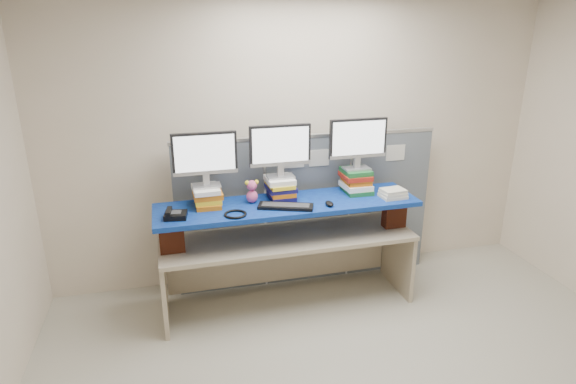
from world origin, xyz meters
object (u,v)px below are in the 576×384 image
object	(u,v)px
desk	(288,250)
desk_phone	(175,215)
monitor_left	(205,156)
monitor_right	(358,141)
monitor_center	(280,148)
keyboard	(286,206)
blue_board	(288,205)

from	to	relation	value
desk	desk_phone	size ratio (longest dim) A/B	11.59
monitor_left	monitor_right	world-z (taller)	monitor_right
monitor_right	desk_phone	size ratio (longest dim) A/B	2.75
monitor_right	desk_phone	bearing A→B (deg)	-172.49
monitor_center	keyboard	size ratio (longest dim) A/B	1.10
monitor_left	keyboard	distance (m)	0.81
desk	monitor_center	distance (m)	0.94
monitor_left	monitor_right	bearing A→B (deg)	-0.00
monitor_right	keyboard	size ratio (longest dim) A/B	1.10
monitor_left	keyboard	xyz separation A→B (m)	(0.65, -0.23, -0.43)
keyboard	monitor_left	bearing A→B (deg)	-178.86
monitor_left	desk_phone	distance (m)	0.55
desk	keyboard	distance (m)	0.49
monitor_left	monitor_right	distance (m)	1.39
monitor_left	keyboard	size ratio (longest dim) A/B	1.10
monitor_left	desk_phone	world-z (taller)	monitor_left
keyboard	monitor_center	bearing A→B (deg)	108.07
monitor_left	monitor_center	size ratio (longest dim) A/B	1.00
desk	keyboard	world-z (taller)	keyboard
desk_phone	monitor_right	bearing A→B (deg)	16.11
monitor_left	desk_phone	bearing A→B (deg)	-142.53
monitor_center	desk_phone	world-z (taller)	monitor_center
desk	blue_board	world-z (taller)	blue_board
blue_board	keyboard	bearing A→B (deg)	-113.78
monitor_left	monitor_center	bearing A→B (deg)	0.00
monitor_right	desk	bearing A→B (deg)	-170.27
desk_phone	monitor_center	bearing A→B (deg)	21.76
desk	monitor_center	bearing A→B (deg)	107.93
desk	keyboard	bearing A→B (deg)	-113.78
monitor_right	blue_board	bearing A→B (deg)	-170.27
blue_board	monitor_left	distance (m)	0.84
blue_board	monitor_center	world-z (taller)	monitor_center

